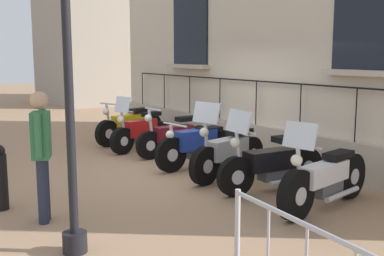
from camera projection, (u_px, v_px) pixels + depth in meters
ground_plane at (180, 169)px, 9.41m from camera, size 60.00×60.00×0.00m
building_facade at (272, 14)px, 10.26m from camera, size 0.82×12.15×6.39m
motorcycle_yellow at (130, 126)px, 12.23m from camera, size 2.16×0.89×1.06m
motorcycle_red at (142, 132)px, 11.25m from camera, size 1.90×0.75×1.30m
motorcycle_maroon at (175, 137)px, 10.62m from camera, size 1.97×0.62×1.10m
motorcycle_blue at (197, 145)px, 9.51m from camera, size 2.00×0.72×0.93m
motorcycle_silver at (228, 154)px, 8.70m from camera, size 2.00×0.76×1.44m
motorcycle_black at (271, 164)px, 7.89m from camera, size 2.11×0.72×1.38m
motorcycle_white at (325, 180)px, 6.96m from camera, size 2.21×0.66×1.35m
pedestrian_standing at (42, 149)px, 6.34m from camera, size 0.35×0.49×1.77m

